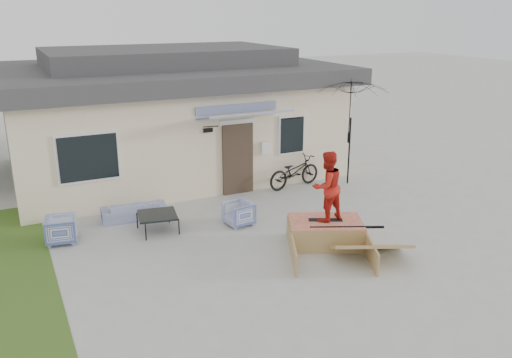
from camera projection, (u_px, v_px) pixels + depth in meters
name	position (u px, v px, depth m)	size (l,w,h in m)	color
ground	(280.00, 260.00, 11.66)	(90.00, 90.00, 0.00)	#ABACA4
grass_strip	(17.00, 270.00, 11.21)	(1.40, 8.00, 0.01)	#35571D
house	(168.00, 112.00, 17.92)	(10.80, 8.49, 4.10)	beige
loveseat	(134.00, 207.00, 13.87)	(1.66, 0.49, 0.65)	#3B4E99
armchair_left	(61.00, 228.00, 12.44)	(0.68, 0.64, 0.70)	#3B4E99
armchair_right	(238.00, 212.00, 13.47)	(0.65, 0.61, 0.67)	#3B4E99
coffee_table	(158.00, 223.00, 13.10)	(0.92, 0.92, 0.45)	black
bicycle	(294.00, 168.00, 16.27)	(0.65, 1.88, 1.20)	black
patio_umbrella	(350.00, 129.00, 16.27)	(2.47, 2.33, 2.20)	black
skate_ramp	(325.00, 232.00, 12.39)	(1.67, 2.23, 0.56)	#9F7F4B
skateboard	(326.00, 219.00, 12.35)	(0.78, 0.20, 0.05)	black
skater	(327.00, 185.00, 12.09)	(0.80, 0.62, 1.64)	red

